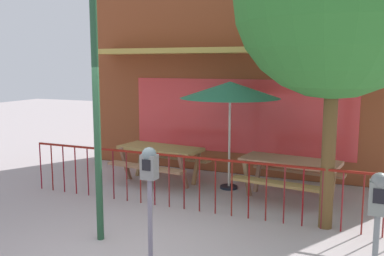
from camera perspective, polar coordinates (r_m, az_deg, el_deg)
The scene contains 8 objects.
pub_storefront at distance 9.98m, azimuth 6.69°, elevation 8.92°, with size 7.99×1.30×5.26m.
patio_fence_front at distance 7.43m, azimuth -0.04°, elevation -6.08°, with size 6.73×0.04×0.97m.
picnic_table_left at distance 9.25m, azimuth -4.24°, elevation -3.51°, with size 1.95×1.56×0.79m.
picnic_table_right at distance 8.22m, azimuth 12.93°, elevation -5.24°, with size 1.96×1.58×0.79m.
patio_umbrella at distance 8.58m, azimuth 5.10°, elevation 5.02°, with size 2.01×2.01×2.20m.
parking_meter_near at distance 5.01m, azimuth -5.70°, elevation -6.64°, with size 0.18×0.17×1.59m.
parking_meter_far at distance 4.47m, azimuth 23.60°, elevation -9.85°, with size 0.18×0.17×1.53m.
street_lamp at distance 6.09m, azimuth -12.82°, elevation 7.96°, with size 0.28×0.28×3.81m.
Camera 1 is at (2.81, -4.55, 2.54)m, focal length 39.94 mm.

